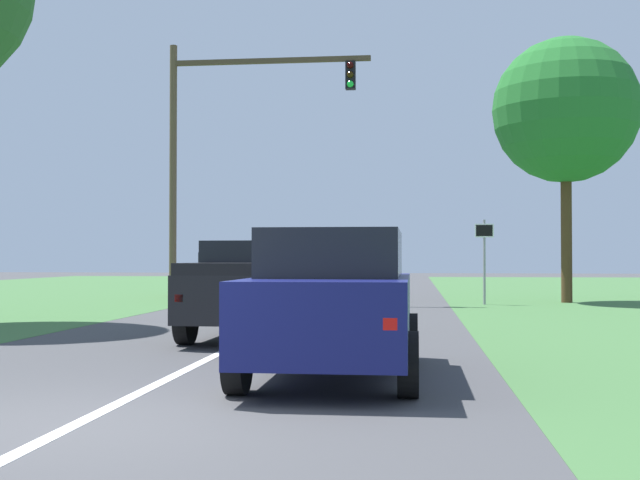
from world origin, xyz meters
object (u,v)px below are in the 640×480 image
keep_moving_sign (484,250)px  pickup_truck_lead (261,287)px  oak_tree_right (566,111)px  traffic_light (220,135)px  crossing_suv_far (242,273)px  red_suv_near (335,299)px

keep_moving_sign → pickup_truck_lead: bearing=-114.5°
pickup_truck_lead → oak_tree_right: bearing=58.0°
pickup_truck_lead → traffic_light: bearing=107.6°
traffic_light → oak_tree_right: size_ratio=0.96×
keep_moving_sign → crossing_suv_far: size_ratio=0.59×
red_suv_near → pickup_truck_lead: size_ratio=0.87×
red_suv_near → pickup_truck_lead: (-1.88, 4.92, -0.04)m
pickup_truck_lead → crossing_suv_far: (-3.72, 15.79, -0.04)m
keep_moving_sign → crossing_suv_far: bearing=152.6°
crossing_suv_far → traffic_light: bearing=-86.9°
pickup_truck_lead → traffic_light: traffic_light is taller
pickup_truck_lead → traffic_light: size_ratio=0.60×
keep_moving_sign → crossing_suv_far: keep_moving_sign is taller
pickup_truck_lead → crossing_suv_far: pickup_truck_lead is taller
keep_moving_sign → crossing_suv_far: (-8.83, 4.58, -0.83)m
red_suv_near → crossing_suv_far: (-5.59, 20.71, -0.08)m
crossing_suv_far → keep_moving_sign: bearing=-27.4°
red_suv_near → keep_moving_sign: keep_moving_sign is taller
pickup_truck_lead → red_suv_near: bearing=-69.1°
pickup_truck_lead → keep_moving_sign: (5.11, 11.21, 0.79)m
red_suv_near → oak_tree_right: (6.06, 17.64, 5.44)m
oak_tree_right → keep_moving_sign: bearing=-151.8°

